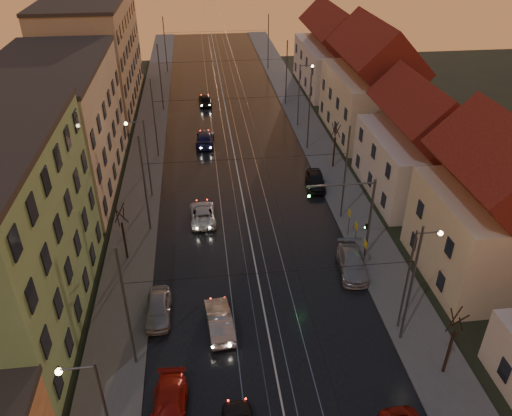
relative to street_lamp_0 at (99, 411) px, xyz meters
name	(u,v)px	position (x,y,z in m)	size (l,w,h in m)	color
road	(233,149)	(9.10, 38.00, -4.87)	(16.00, 120.00, 0.04)	black
sidewalk_left	(147,153)	(-0.90, 38.00, -4.81)	(4.00, 120.00, 0.15)	#4C4C4C
sidewalk_right	(317,144)	(19.10, 38.00, -4.81)	(4.00, 120.00, 0.15)	#4C4C4C
tram_rail_0	(214,150)	(6.90, 38.00, -4.83)	(0.06, 120.00, 0.03)	gray
tram_rail_1	(227,149)	(8.33, 38.00, -4.83)	(0.06, 120.00, 0.03)	gray
tram_rail_2	(240,148)	(9.87, 38.00, -4.83)	(0.06, 120.00, 0.03)	gray
tram_rail_3	(252,148)	(11.30, 38.00, -4.83)	(0.06, 120.00, 0.03)	gray
apartment_left_2	(57,128)	(-8.40, 32.00, 1.11)	(10.00, 20.00, 12.00)	tan
apartment_left_3	(94,53)	(-8.40, 56.00, 2.11)	(10.00, 24.00, 14.00)	tan
house_right_1	(493,214)	(26.10, 13.00, 0.56)	(8.67, 10.20, 10.80)	beige
house_right_2	(420,149)	(26.10, 26.00, -0.24)	(9.18, 12.24, 9.20)	silver
house_right_3	(372,87)	(26.10, 41.00, 0.92)	(9.18, 14.28, 11.50)	beige
house_right_4	(334,54)	(26.10, 59.00, 0.16)	(9.18, 16.32, 10.00)	silver
catenary_pole_l_1	(127,310)	(0.50, 7.00, -0.39)	(0.16, 0.16, 9.00)	#595B60
catenary_pole_r_1	(411,287)	(17.70, 7.00, -0.39)	(0.16, 0.16, 9.00)	#595B60
catenary_pole_l_2	(145,186)	(0.50, 22.00, -0.39)	(0.16, 0.16, 9.00)	#595B60
catenary_pole_r_2	(345,174)	(17.70, 22.00, -0.39)	(0.16, 0.16, 9.00)	#595B60
catenary_pole_l_3	(154,119)	(0.50, 37.00, -0.39)	(0.16, 0.16, 9.00)	#595B60
catenary_pole_r_3	(309,112)	(17.70, 37.00, -0.39)	(0.16, 0.16, 9.00)	#595B60
catenary_pole_l_4	(160,78)	(0.50, 52.00, -0.39)	(0.16, 0.16, 9.00)	#595B60
catenary_pole_r_4	(286,73)	(17.70, 52.00, -0.39)	(0.16, 0.16, 9.00)	#595B60
catenary_pole_l_5	(165,45)	(0.50, 70.00, -0.39)	(0.16, 0.16, 9.00)	#595B60
catenary_pole_r_5	(268,42)	(17.70, 70.00, -0.39)	(0.16, 0.16, 9.00)	#595B60
street_lamp_0	(99,411)	(0.00, 0.00, 0.00)	(1.75, 0.32, 8.00)	#595B60
street_lamp_1	(413,271)	(18.21, 8.00, 0.00)	(1.75, 0.32, 8.00)	#595B60
street_lamp_2	(143,151)	(0.00, 28.00, 0.00)	(1.75, 0.32, 8.00)	#595B60
street_lamp_3	(302,89)	(18.21, 44.00, 0.00)	(1.75, 0.32, 8.00)	#595B60
traffic_light_mast	(359,210)	(17.10, 16.00, -0.29)	(5.30, 0.32, 7.20)	#595B60
bare_tree_0	(124,234)	(-1.09, 18.00, -2.40)	(1.09, 1.09, 5.11)	black
bare_tree_1	(451,344)	(19.31, 4.00, -2.40)	(1.09, 1.09, 5.11)	black
bare_tree_2	(334,147)	(19.51, 32.00, -2.40)	(1.09, 1.09, 5.11)	black
driving_car_1	(219,320)	(5.88, 9.37, -4.13)	(1.60, 4.58, 1.51)	gray
driving_car_2	(203,214)	(5.14, 23.11, -4.23)	(2.19, 4.75, 1.32)	#B7B7B7
driving_car_3	(205,139)	(5.90, 39.73, -4.15)	(2.07, 5.10, 1.48)	#161943
driving_car_4	(205,100)	(6.36, 53.40, -4.14)	(1.76, 4.38, 1.49)	black
parked_left_2	(169,409)	(2.71, 2.89, -4.20)	(1.93, 4.74, 1.38)	#AA1B11
parked_left_3	(158,308)	(1.73, 11.08, -4.16)	(1.71, 4.24, 1.44)	#A6A6AC
parked_right_1	(352,263)	(16.53, 14.39, -4.16)	(2.03, 5.00, 1.45)	#96969B
parked_right_2	(315,181)	(16.63, 27.90, -4.13)	(1.79, 4.46, 1.52)	black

